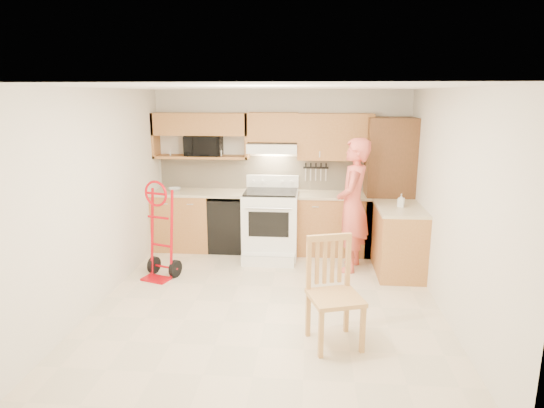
# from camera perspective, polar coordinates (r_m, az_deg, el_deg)

# --- Properties ---
(floor) EXTENTS (4.00, 4.50, 0.02)m
(floor) POSITION_cam_1_polar(r_m,az_deg,el_deg) (5.68, -0.44, -12.14)
(floor) COLOR beige
(floor) RESTS_ON ground
(ceiling) EXTENTS (4.00, 4.50, 0.02)m
(ceiling) POSITION_cam_1_polar(r_m,az_deg,el_deg) (5.13, -0.49, 14.19)
(ceiling) COLOR white
(ceiling) RESTS_ON ground
(wall_back) EXTENTS (4.00, 0.02, 2.50)m
(wall_back) POSITION_cam_1_polar(r_m,az_deg,el_deg) (7.48, 1.15, 4.20)
(wall_back) COLOR silver
(wall_back) RESTS_ON ground
(wall_front) EXTENTS (4.00, 0.02, 2.50)m
(wall_front) POSITION_cam_1_polar(r_m,az_deg,el_deg) (3.12, -4.38, -8.92)
(wall_front) COLOR silver
(wall_front) RESTS_ON ground
(wall_left) EXTENTS (0.02, 4.50, 2.50)m
(wall_left) POSITION_cam_1_polar(r_m,az_deg,el_deg) (5.80, -20.64, 0.70)
(wall_left) COLOR silver
(wall_left) RESTS_ON ground
(wall_right) EXTENTS (0.02, 4.50, 2.50)m
(wall_right) POSITION_cam_1_polar(r_m,az_deg,el_deg) (5.46, 21.03, -0.08)
(wall_right) COLOR silver
(wall_right) RESTS_ON ground
(backsplash) EXTENTS (3.92, 0.03, 0.55)m
(backsplash) POSITION_cam_1_polar(r_m,az_deg,el_deg) (7.46, 1.14, 3.79)
(backsplash) COLOR beige
(backsplash) RESTS_ON wall_back
(lower_cab_left) EXTENTS (0.90, 0.60, 0.90)m
(lower_cab_left) POSITION_cam_1_polar(r_m,az_deg,el_deg) (7.61, -10.77, -2.05)
(lower_cab_left) COLOR #AF7A43
(lower_cab_left) RESTS_ON ground
(dishwasher) EXTENTS (0.60, 0.60, 0.85)m
(dishwasher) POSITION_cam_1_polar(r_m,az_deg,el_deg) (7.45, -5.19, -2.39)
(dishwasher) COLOR black
(dishwasher) RESTS_ON ground
(lower_cab_right) EXTENTS (1.14, 0.60, 0.90)m
(lower_cab_right) POSITION_cam_1_polar(r_m,az_deg,el_deg) (7.34, 7.45, -2.48)
(lower_cab_right) COLOR #AF7A43
(lower_cab_right) RESTS_ON ground
(countertop_left) EXTENTS (1.50, 0.63, 0.04)m
(countertop_left) POSITION_cam_1_polar(r_m,az_deg,el_deg) (7.42, -8.70, 1.39)
(countertop_left) COLOR tan
(countertop_left) RESTS_ON lower_cab_left
(countertop_right) EXTENTS (1.14, 0.63, 0.04)m
(countertop_right) POSITION_cam_1_polar(r_m,az_deg,el_deg) (7.23, 7.56, 1.11)
(countertop_right) COLOR tan
(countertop_right) RESTS_ON lower_cab_right
(cab_return_right) EXTENTS (0.60, 1.00, 0.90)m
(cab_return_right) POSITION_cam_1_polar(r_m,az_deg,el_deg) (6.68, 15.24, -4.45)
(cab_return_right) COLOR #AF7A43
(cab_return_right) RESTS_ON ground
(countertop_return) EXTENTS (0.63, 1.00, 0.04)m
(countertop_return) POSITION_cam_1_polar(r_m,az_deg,el_deg) (6.55, 15.48, -0.53)
(countertop_return) COLOR tan
(countertop_return) RESTS_ON cab_return_right
(pantry_tall) EXTENTS (0.70, 0.60, 2.10)m
(pantry_tall) POSITION_cam_1_polar(r_m,az_deg,el_deg) (7.29, 14.05, 1.97)
(pantry_tall) COLOR brown
(pantry_tall) RESTS_ON ground
(upper_cab_left) EXTENTS (1.50, 0.33, 0.34)m
(upper_cab_left) POSITION_cam_1_polar(r_m,az_deg,el_deg) (7.41, -8.74, 9.65)
(upper_cab_left) COLOR #AF7A43
(upper_cab_left) RESTS_ON wall_back
(upper_shelf_mw) EXTENTS (1.50, 0.33, 0.04)m
(upper_shelf_mw) POSITION_cam_1_polar(r_m,az_deg,el_deg) (7.46, -8.60, 5.74)
(upper_shelf_mw) COLOR #AF7A43
(upper_shelf_mw) RESTS_ON wall_back
(upper_cab_center) EXTENTS (0.76, 0.33, 0.44)m
(upper_cab_center) POSITION_cam_1_polar(r_m,az_deg,el_deg) (7.24, 0.13, 9.40)
(upper_cab_center) COLOR #AF7A43
(upper_cab_center) RESTS_ON wall_back
(upper_cab_right) EXTENTS (1.14, 0.33, 0.70)m
(upper_cab_right) POSITION_cam_1_polar(r_m,az_deg,el_deg) (7.23, 7.73, 8.17)
(upper_cab_right) COLOR #AF7A43
(upper_cab_right) RESTS_ON wall_back
(range_hood) EXTENTS (0.76, 0.46, 0.14)m
(range_hood) POSITION_cam_1_polar(r_m,az_deg,el_deg) (7.20, 0.08, 6.90)
(range_hood) COLOR white
(range_hood) RESTS_ON wall_back
(knife_strip) EXTENTS (0.40, 0.05, 0.29)m
(knife_strip) POSITION_cam_1_polar(r_m,az_deg,el_deg) (7.41, 5.38, 3.98)
(knife_strip) COLOR black
(knife_strip) RESTS_ON backsplash
(microwave) EXTENTS (0.57, 0.39, 0.31)m
(microwave) POSITION_cam_1_polar(r_m,az_deg,el_deg) (7.43, -8.36, 7.10)
(microwave) COLOR black
(microwave) RESTS_ON upper_shelf_mw
(range) EXTENTS (0.81, 1.07, 1.20)m
(range) POSITION_cam_1_polar(r_m,az_deg,el_deg) (7.03, -0.21, -1.80)
(range) COLOR white
(range) RESTS_ON ground
(person) EXTENTS (0.59, 0.76, 1.86)m
(person) POSITION_cam_1_polar(r_m,az_deg,el_deg) (6.54, 9.86, -0.16)
(person) COLOR #E65F51
(person) RESTS_ON ground
(hand_truck) EXTENTS (0.59, 0.56, 1.21)m
(hand_truck) POSITION_cam_1_polar(r_m,az_deg,el_deg) (6.39, -13.76, -3.71)
(hand_truck) COLOR #BB0610
(hand_truck) RESTS_ON ground
(dining_chair) EXTENTS (0.62, 0.65, 1.07)m
(dining_chair) POSITION_cam_1_polar(r_m,az_deg,el_deg) (4.65, 7.76, -10.82)
(dining_chair) COLOR tan
(dining_chair) RESTS_ON ground
(soap_bottle) EXTENTS (0.11, 0.11, 0.18)m
(soap_bottle) POSITION_cam_1_polar(r_m,az_deg,el_deg) (6.54, 15.53, 0.43)
(soap_bottle) COLOR white
(soap_bottle) RESTS_ON countertop_return
(bowl) EXTENTS (0.25, 0.25, 0.05)m
(bowl) POSITION_cam_1_polar(r_m,az_deg,el_deg) (7.52, -11.82, 1.77)
(bowl) COLOR white
(bowl) RESTS_ON countertop_left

